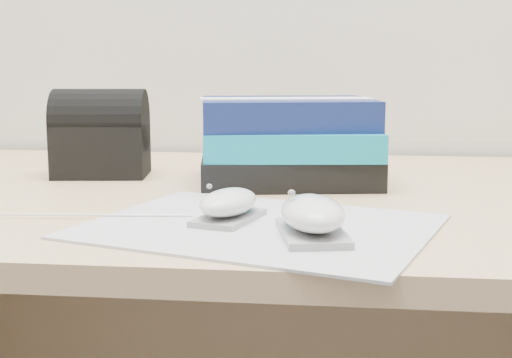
# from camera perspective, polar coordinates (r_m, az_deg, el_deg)

# --- Properties ---
(desk) EXTENTS (1.60, 0.80, 0.73)m
(desk) POSITION_cam_1_polar(r_m,az_deg,el_deg) (1.15, 5.08, -11.98)
(desk) COLOR tan
(desk) RESTS_ON ground
(mousepad) EXTENTS (0.44, 0.39, 0.00)m
(mousepad) POSITION_cam_1_polar(r_m,az_deg,el_deg) (0.80, 0.27, -3.80)
(mousepad) COLOR #96969E
(mousepad) RESTS_ON desk
(mouse_rear) EXTENTS (0.08, 0.11, 0.04)m
(mouse_rear) POSITION_cam_1_polar(r_m,az_deg,el_deg) (0.81, -2.22, -2.08)
(mouse_rear) COLOR gray
(mouse_rear) RESTS_ON mousepad
(mouse_front) EXTENTS (0.09, 0.13, 0.05)m
(mouse_front) POSITION_cam_1_polar(r_m,az_deg,el_deg) (0.74, 4.54, -3.01)
(mouse_front) COLOR gray
(mouse_front) RESTS_ON mousepad
(usb_cable) EXTENTS (0.23, 0.02, 0.00)m
(usb_cable) POSITION_cam_1_polar(r_m,az_deg,el_deg) (0.86, -12.63, -2.83)
(usb_cable) COLOR white
(usb_cable) RESTS_ON mousepad
(book_stack) EXTENTS (0.29, 0.25, 0.13)m
(book_stack) POSITION_cam_1_polar(r_m,az_deg,el_deg) (1.08, 2.62, 3.03)
(book_stack) COLOR black
(book_stack) RESTS_ON desk
(pouch) EXTENTS (0.16, 0.12, 0.14)m
(pouch) POSITION_cam_1_polar(r_m,az_deg,el_deg) (1.17, -12.31, 3.54)
(pouch) COLOR black
(pouch) RESTS_ON desk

